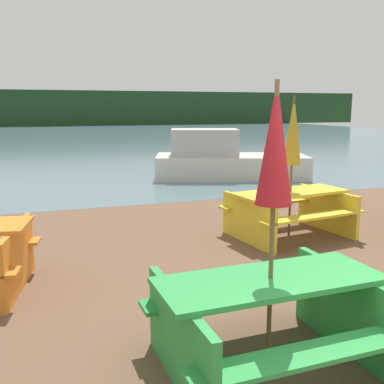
{
  "coord_description": "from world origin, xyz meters",
  "views": [
    {
      "loc": [
        -2.31,
        -1.92,
        2.08
      ],
      "look_at": [
        -0.19,
        4.21,
        0.85
      ],
      "focal_mm": 42.0,
      "sensor_mm": 36.0,
      "label": 1
    }
  ],
  "objects_px": {
    "picnic_table_green": "(269,314)",
    "umbrella_crimson": "(275,147)",
    "boat": "(224,160)",
    "umbrella_gold": "(293,132)",
    "picnic_table_yellow": "(290,209)"
  },
  "relations": [
    {
      "from": "picnic_table_green",
      "to": "umbrella_crimson",
      "type": "height_order",
      "value": "umbrella_crimson"
    },
    {
      "from": "umbrella_crimson",
      "to": "picnic_table_yellow",
      "type": "bearing_deg",
      "value": 56.53
    },
    {
      "from": "picnic_table_green",
      "to": "boat",
      "type": "xyz_separation_m",
      "value": [
        3.59,
        9.35,
        0.07
      ]
    },
    {
      "from": "boat",
      "to": "umbrella_crimson",
      "type": "bearing_deg",
      "value": -92.26
    },
    {
      "from": "picnic_table_green",
      "to": "umbrella_crimson",
      "type": "bearing_deg",
      "value": 104.04
    },
    {
      "from": "umbrella_gold",
      "to": "boat",
      "type": "bearing_deg",
      "value": 76.66
    },
    {
      "from": "picnic_table_green",
      "to": "umbrella_gold",
      "type": "distance_m",
      "value": 4.08
    },
    {
      "from": "umbrella_gold",
      "to": "boat",
      "type": "xyz_separation_m",
      "value": [
        1.45,
        6.11,
        -1.18
      ]
    },
    {
      "from": "picnic_table_green",
      "to": "umbrella_gold",
      "type": "xyz_separation_m",
      "value": [
        2.14,
        3.24,
        1.24
      ]
    },
    {
      "from": "picnic_table_green",
      "to": "boat",
      "type": "height_order",
      "value": "boat"
    },
    {
      "from": "picnic_table_green",
      "to": "umbrella_crimson",
      "type": "xyz_separation_m",
      "value": [
        -0.0,
        0.0,
        1.33
      ]
    },
    {
      "from": "umbrella_crimson",
      "to": "boat",
      "type": "xyz_separation_m",
      "value": [
        3.59,
        9.35,
        -1.26
      ]
    },
    {
      "from": "umbrella_crimson",
      "to": "umbrella_gold",
      "type": "distance_m",
      "value": 3.89
    },
    {
      "from": "umbrella_crimson",
      "to": "boat",
      "type": "height_order",
      "value": "umbrella_crimson"
    },
    {
      "from": "picnic_table_yellow",
      "to": "umbrella_crimson",
      "type": "relative_size",
      "value": 0.91
    }
  ]
}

